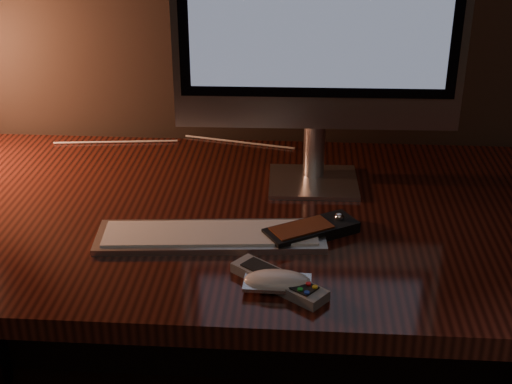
# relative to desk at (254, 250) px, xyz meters

# --- Properties ---
(desk) EXTENTS (1.60, 0.75, 0.75)m
(desk) POSITION_rel_desk_xyz_m (0.00, 0.00, 0.00)
(desk) COLOR #3E150E
(desk) RESTS_ON ground
(monitor) EXTENTS (0.56, 0.17, 0.59)m
(monitor) POSITION_rel_desk_xyz_m (0.12, 0.06, 0.48)
(monitor) COLOR silver
(monitor) RESTS_ON desk
(keyboard) EXTENTS (0.42, 0.15, 0.02)m
(keyboard) POSITION_rel_desk_xyz_m (-0.06, -0.19, 0.14)
(keyboard) COLOR silver
(keyboard) RESTS_ON desk
(mouse) EXTENTS (0.11, 0.06, 0.02)m
(mouse) POSITION_rel_desk_xyz_m (0.06, -0.34, 0.14)
(mouse) COLOR white
(mouse) RESTS_ON desk
(media_remote) EXTENTS (0.18, 0.14, 0.03)m
(media_remote) POSITION_rel_desk_xyz_m (0.12, -0.16, 0.14)
(media_remote) COLOR black
(media_remote) RESTS_ON desk
(tv_remote) EXTENTS (0.16, 0.14, 0.02)m
(tv_remote) POSITION_rel_desk_xyz_m (0.06, -0.33, 0.14)
(tv_remote) COLOR gray
(tv_remote) RESTS_ON desk
(cable) EXTENTS (0.57, 0.06, 0.00)m
(cable) POSITION_rel_desk_xyz_m (-0.20, 0.26, 0.13)
(cable) COLOR white
(cable) RESTS_ON desk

